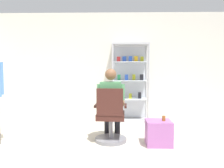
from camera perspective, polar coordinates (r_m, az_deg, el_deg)
name	(u,v)px	position (r m, az deg, el deg)	size (l,w,h in m)	color
back_wall	(114,66)	(5.69, 0.50, 4.61)	(6.00, 0.10, 2.70)	silver
display_cabinet_main	(130,82)	(5.47, 4.66, 0.63)	(0.90, 0.45, 1.90)	#B7B7BC
office_chair	(111,120)	(3.89, -0.38, -9.32)	(0.57, 0.56, 0.96)	slate
seated_shopkeeper	(111,101)	(3.99, -0.21, -4.32)	(0.50, 0.58, 1.29)	black
storage_crate	(158,133)	(3.89, 11.94, -12.24)	(0.42, 0.38, 0.42)	#9E599E
tea_glass	(164,118)	(3.82, 13.25, -8.65)	(0.06, 0.06, 0.08)	brown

